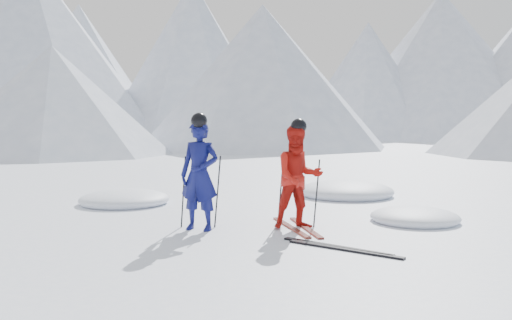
{
  "coord_description": "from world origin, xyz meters",
  "views": [
    {
      "loc": [
        -1.26,
        -8.45,
        1.77
      ],
      "look_at": [
        -2.08,
        0.5,
        1.1
      ],
      "focal_mm": 38.0,
      "sensor_mm": 36.0,
      "label": 1
    }
  ],
  "objects": [
    {
      "name": "ground",
      "position": [
        0.0,
        0.0,
        0.0
      ],
      "size": [
        160.0,
        160.0,
        0.0
      ],
      "primitive_type": "plane",
      "color": "white",
      "rests_on": "ground"
    },
    {
      "name": "mountain_range",
      "position": [
        5.71,
        35.31,
        6.72
      ],
      "size": [
        106.15,
        62.94,
        15.53
      ],
      "color": "#B2BCD1",
      "rests_on": "ground"
    },
    {
      "name": "skier_blue",
      "position": [
        -2.95,
        0.04,
        0.89
      ],
      "size": [
        0.73,
        0.58,
        1.77
      ],
      "primitive_type": "imported",
      "rotation": [
        0.0,
        0.0,
        -0.26
      ],
      "color": "#0D1050",
      "rests_on": "ground"
    },
    {
      "name": "skier_red",
      "position": [
        -1.38,
        0.31,
        0.84
      ],
      "size": [
        0.97,
        0.86,
        1.68
      ],
      "primitive_type": "imported",
      "rotation": [
        0.0,
        0.0,
        0.31
      ],
      "color": "#B3150E",
      "rests_on": "ground"
    },
    {
      "name": "pole_blue_left",
      "position": [
        -3.25,
        0.19,
        0.59
      ],
      "size": [
        0.12,
        0.08,
        1.18
      ],
      "primitive_type": "cylinder",
      "rotation": [
        0.05,
        0.08,
        0.0
      ],
      "color": "black",
      "rests_on": "ground"
    },
    {
      "name": "pole_blue_right",
      "position": [
        -2.7,
        0.29,
        0.59
      ],
      "size": [
        0.12,
        0.07,
        1.18
      ],
      "primitive_type": "cylinder",
      "rotation": [
        -0.04,
        0.08,
        0.0
      ],
      "color": "black",
      "rests_on": "ground"
    },
    {
      "name": "pole_red_left",
      "position": [
        -1.68,
        0.56,
        0.56
      ],
      "size": [
        0.11,
        0.09,
        1.12
      ],
      "primitive_type": "cylinder",
      "rotation": [
        0.06,
        0.08,
        0.0
      ],
      "color": "black",
      "rests_on": "ground"
    },
    {
      "name": "pole_red_right",
      "position": [
        -1.08,
        0.46,
        0.56
      ],
      "size": [
        0.11,
        0.08,
        1.12
      ],
      "primitive_type": "cylinder",
      "rotation": [
        -0.05,
        0.08,
        0.0
      ],
      "color": "black",
      "rests_on": "ground"
    },
    {
      "name": "ski_worn_left",
      "position": [
        -1.5,
        0.31,
        0.01
      ],
      "size": [
        0.67,
        1.63,
        0.03
      ],
      "primitive_type": "cube",
      "rotation": [
        0.0,
        0.0,
        0.35
      ],
      "color": "black",
      "rests_on": "ground"
    },
    {
      "name": "ski_worn_right",
      "position": [
        -1.26,
        0.31,
        0.01
      ],
      "size": [
        0.56,
        1.66,
        0.03
      ],
      "primitive_type": "cube",
      "rotation": [
        0.0,
        0.0,
        0.28
      ],
      "color": "black",
      "rests_on": "ground"
    },
    {
      "name": "ski_loose_a",
      "position": [
        -0.83,
        -0.99,
        0.01
      ],
      "size": [
        1.47,
        1.0,
        0.03
      ],
      "primitive_type": "cube",
      "rotation": [
        0.0,
        0.0,
        1.0
      ],
      "color": "black",
      "rests_on": "ground"
    },
    {
      "name": "ski_loose_b",
      "position": [
        -0.73,
        -1.14,
        0.01
      ],
      "size": [
        1.5,
        0.95,
        0.03
      ],
      "primitive_type": "cube",
      "rotation": [
        0.0,
        0.0,
        1.03
      ],
      "color": "black",
      "rests_on": "ground"
    },
    {
      "name": "snow_lumps",
      "position": [
        -1.17,
        2.7,
        0.0
      ],
      "size": [
        9.48,
        6.96,
        0.49
      ],
      "color": "white",
      "rests_on": "ground"
    }
  ]
}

